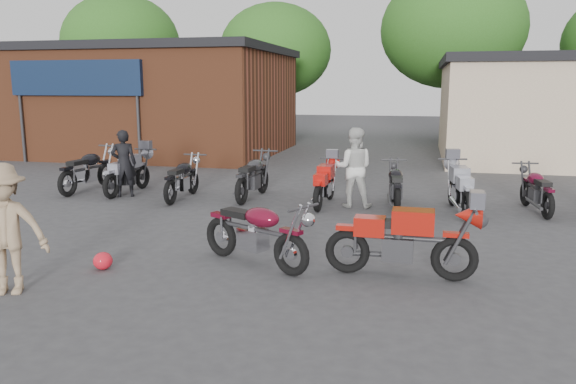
% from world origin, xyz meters
% --- Properties ---
extents(ground, '(90.00, 90.00, 0.00)m').
position_xyz_m(ground, '(0.00, 0.00, 0.00)').
color(ground, '#37373A').
extents(brick_building, '(12.00, 8.00, 4.00)m').
position_xyz_m(brick_building, '(-9.00, 14.00, 2.00)').
color(brick_building, brown).
rests_on(brick_building, ground).
extents(tree_0, '(6.56, 6.56, 8.20)m').
position_xyz_m(tree_0, '(-14.00, 22.00, 4.10)').
color(tree_0, '#244E14').
rests_on(tree_0, ground).
extents(tree_1, '(5.92, 5.92, 7.40)m').
position_xyz_m(tree_1, '(-5.00, 22.00, 3.70)').
color(tree_1, '#244E14').
rests_on(tree_1, ground).
extents(tree_2, '(7.04, 7.04, 8.80)m').
position_xyz_m(tree_2, '(4.00, 22.00, 4.40)').
color(tree_2, '#244E14').
rests_on(tree_2, ground).
extents(vintage_motorcycle, '(2.14, 1.54, 1.19)m').
position_xyz_m(vintage_motorcycle, '(0.30, 0.35, 0.60)').
color(vintage_motorcycle, '#590B1D').
rests_on(vintage_motorcycle, ground).
extents(sportbike, '(2.11, 0.72, 1.22)m').
position_xyz_m(sportbike, '(2.51, 0.33, 0.61)').
color(sportbike, '#B5180F').
rests_on(sportbike, ground).
extents(helmet, '(0.31, 0.31, 0.27)m').
position_xyz_m(helmet, '(-1.92, -0.34, 0.13)').
color(helmet, red).
rests_on(helmet, ground).
extents(person_dark, '(0.73, 0.63, 1.68)m').
position_xyz_m(person_dark, '(-4.46, 4.87, 0.84)').
color(person_dark, black).
rests_on(person_dark, ground).
extents(person_light, '(0.91, 0.72, 1.82)m').
position_xyz_m(person_light, '(1.24, 5.00, 0.91)').
color(person_light, silver).
rests_on(person_light, ground).
extents(person_tan, '(1.30, 1.00, 1.77)m').
position_xyz_m(person_tan, '(-2.60, -1.52, 0.88)').
color(person_tan, '#967B5C').
rests_on(person_tan, ground).
extents(row_bike_0, '(0.89, 2.20, 1.24)m').
position_xyz_m(row_bike_0, '(-5.77, 5.34, 0.62)').
color(row_bike_0, black).
rests_on(row_bike_0, ground).
extents(row_bike_1, '(0.77, 2.06, 1.18)m').
position_xyz_m(row_bike_1, '(-4.61, 5.31, 0.59)').
color(row_bike_1, gray).
rests_on(row_bike_1, ground).
extents(row_bike_2, '(0.68, 1.94, 1.12)m').
position_xyz_m(row_bike_2, '(-2.94, 4.94, 0.56)').
color(row_bike_2, black).
rests_on(row_bike_2, ground).
extents(row_bike_3, '(0.80, 2.14, 1.22)m').
position_xyz_m(row_bike_3, '(-1.27, 5.39, 0.61)').
color(row_bike_3, '#262629').
rests_on(row_bike_3, ground).
extents(row_bike_4, '(0.70, 1.94, 1.11)m').
position_xyz_m(row_bike_4, '(0.57, 5.03, 0.56)').
color(row_bike_4, red).
rests_on(row_bike_4, ground).
extents(row_bike_5, '(0.83, 1.97, 1.11)m').
position_xyz_m(row_bike_5, '(2.18, 5.16, 0.55)').
color(row_bike_5, black).
rests_on(row_bike_5, ground).
extents(row_bike_6, '(0.96, 2.14, 1.20)m').
position_xyz_m(row_bike_6, '(3.57, 4.95, 0.60)').
color(row_bike_6, gray).
rests_on(row_bike_6, ground).
extents(row_bike_7, '(0.89, 1.95, 1.09)m').
position_xyz_m(row_bike_7, '(5.21, 5.39, 0.55)').
color(row_bike_7, '#510A21').
rests_on(row_bike_7, ground).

